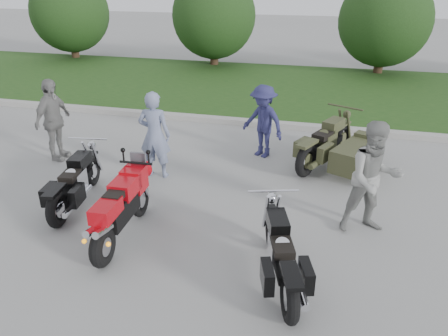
% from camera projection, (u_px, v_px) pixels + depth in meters
% --- Properties ---
extents(ground, '(80.00, 80.00, 0.00)m').
position_uv_depth(ground, '(166.00, 239.00, 7.07)').
color(ground, '#9B9B95').
rests_on(ground, ground).
extents(curb, '(60.00, 0.30, 0.15)m').
position_uv_depth(curb, '(244.00, 122.00, 12.33)').
color(curb, '#A5A29B').
rests_on(curb, ground).
extents(grass_strip, '(60.00, 8.00, 0.14)m').
position_uv_depth(grass_strip, '(268.00, 88.00, 15.99)').
color(grass_strip, '#375A1E').
rests_on(grass_strip, ground).
extents(tree_far_left, '(3.60, 3.60, 4.00)m').
position_uv_depth(tree_far_left, '(70.00, 13.00, 20.36)').
color(tree_far_left, '#3F2B1C').
rests_on(tree_far_left, ground).
extents(tree_mid_left, '(3.60, 3.60, 4.00)m').
position_uv_depth(tree_mid_left, '(214.00, 16.00, 18.75)').
color(tree_mid_left, '#3F2B1C').
rests_on(tree_mid_left, ground).
extents(tree_mid_right, '(3.60, 3.60, 4.00)m').
position_uv_depth(tree_mid_right, '(385.00, 20.00, 17.15)').
color(tree_mid_right, '#3F2B1C').
rests_on(tree_mid_right, ground).
extents(sportbike_red, '(0.40, 2.10, 1.00)m').
position_uv_depth(sportbike_red, '(121.00, 207.00, 6.84)').
color(sportbike_red, black).
rests_on(sportbike_red, ground).
extents(cruiser_left, '(0.58, 2.21, 0.85)m').
position_uv_depth(cruiser_left, '(74.00, 185.00, 7.90)').
color(cruiser_left, black).
rests_on(cruiser_left, ground).
extents(cruiser_right, '(0.84, 2.14, 0.85)m').
position_uv_depth(cruiser_right, '(281.00, 257.00, 5.91)').
color(cruiser_right, black).
rests_on(cruiser_right, ground).
extents(cruiser_sidecar, '(1.77, 2.31, 0.95)m').
position_uv_depth(cruiser_sidecar, '(342.00, 151.00, 9.36)').
color(cruiser_sidecar, black).
rests_on(cruiser_sidecar, ground).
extents(person_stripe, '(0.69, 0.48, 1.82)m').
position_uv_depth(person_stripe, '(155.00, 135.00, 8.91)').
color(person_stripe, gray).
rests_on(person_stripe, ground).
extents(person_grey, '(1.11, 0.99, 1.89)m').
position_uv_depth(person_grey, '(374.00, 179.00, 6.95)').
color(person_grey, gray).
rests_on(person_grey, ground).
extents(person_denim, '(1.25, 1.06, 1.68)m').
position_uv_depth(person_denim, '(263.00, 121.00, 9.94)').
color(person_denim, navy).
rests_on(person_denim, ground).
extents(person_back, '(0.53, 1.12, 1.86)m').
position_uv_depth(person_back, '(53.00, 120.00, 9.73)').
color(person_back, gray).
rests_on(person_back, ground).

